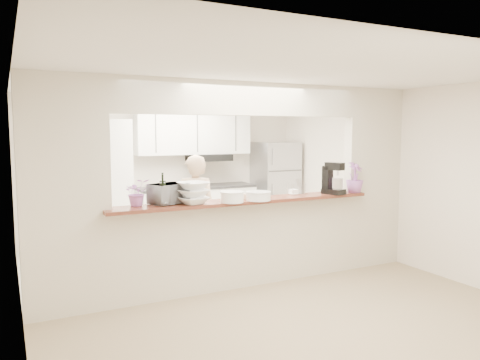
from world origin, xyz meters
TOP-DOWN VIEW (x-y plane):
  - floor at (0.00, 0.00)m, footprint 6.00×6.00m
  - tile_overlay at (0.00, 1.55)m, footprint 5.00×2.90m
  - partition at (0.00, 0.00)m, footprint 5.00×0.15m
  - bar_counter at (0.00, -0.00)m, footprint 3.40×0.38m
  - kitchen_cabinets at (-0.19, 2.72)m, footprint 3.15×0.62m
  - refrigerator at (2.05, 2.65)m, footprint 0.75×0.70m
  - flower_left at (-1.30, 0.05)m, footprint 0.28×0.25m
  - wine_bottle_a at (-1.05, -0.09)m, footprint 0.07×0.07m
  - wine_bottle_b at (-1.00, 0.07)m, footprint 0.07×0.07m
  - toaster_oven at (-0.94, 0.05)m, footprint 0.49×0.42m
  - serving_bowls at (-0.70, -0.11)m, footprint 0.40×0.40m
  - plate_stack_a at (-0.25, -0.19)m, footprint 0.28×0.28m
  - plate_stack_b at (0.10, -0.19)m, footprint 0.30×0.30m
  - red_bowl at (0.20, 0.08)m, footprint 0.14×0.14m
  - tan_bowl at (0.05, -0.03)m, footprint 0.13×0.13m
  - utensil_caddy at (0.80, 0.05)m, footprint 0.23×0.15m
  - stand_mixer at (1.25, -0.14)m, footprint 0.25×0.32m
  - flower_right at (1.60, -0.15)m, footprint 0.29×0.29m
  - person at (-0.26, 0.98)m, footprint 0.66×0.53m

SIDE VIEW (x-z plane):
  - floor at x=0.00m, z-range 0.00..0.00m
  - tile_overlay at x=0.00m, z-range 0.00..0.01m
  - bar_counter at x=0.00m, z-range 0.03..1.12m
  - person at x=-0.26m, z-range 0.00..1.58m
  - refrigerator at x=2.05m, z-range 0.00..1.70m
  - kitchen_cabinets at x=-0.19m, z-range -0.15..2.10m
  - tan_bowl at x=0.05m, z-range 1.09..1.15m
  - red_bowl at x=0.20m, z-range 1.09..1.16m
  - plate_stack_b at x=0.10m, z-range 1.09..1.20m
  - plate_stack_a at x=-0.25m, z-range 1.09..1.22m
  - utensil_caddy at x=0.80m, z-range 1.07..1.28m
  - toaster_oven at x=-0.94m, z-range 1.09..1.32m
  - serving_bowls at x=-0.70m, z-range 1.09..1.34m
  - wine_bottle_a at x=-1.05m, z-range 1.05..1.40m
  - wine_bottle_b at x=-1.00m, z-range 1.05..1.41m
  - flower_left at x=-1.30m, z-range 1.09..1.39m
  - stand_mixer at x=1.25m, z-range 1.07..1.49m
  - flower_right at x=1.60m, z-range 1.09..1.50m
  - partition at x=0.00m, z-range 0.23..2.73m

